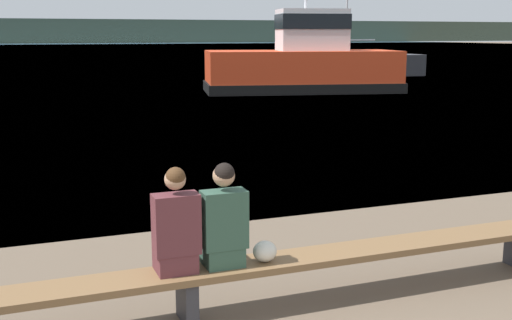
% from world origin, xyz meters
% --- Properties ---
extents(water_surface, '(240.00, 240.00, 0.00)m').
position_xyz_m(water_surface, '(0.00, 125.89, 0.00)').
color(water_surface, teal).
rests_on(water_surface, ground).
extents(far_shoreline, '(600.00, 12.00, 6.38)m').
position_xyz_m(far_shoreline, '(0.00, 183.63, 3.19)').
color(far_shoreline, '#384233').
rests_on(far_shoreline, ground).
extents(bench_main, '(8.40, 0.47, 0.49)m').
position_xyz_m(bench_main, '(-0.35, 3.05, 0.41)').
color(bench_main, brown).
rests_on(bench_main, ground).
extents(person_left, '(0.41, 0.35, 0.98)m').
position_xyz_m(person_left, '(-0.44, 3.05, 0.92)').
color(person_left, '#56282D').
rests_on(person_left, bench_main).
extents(person_right, '(0.41, 0.35, 0.99)m').
position_xyz_m(person_right, '(0.02, 3.05, 0.93)').
color(person_right, '#2D4C3D').
rests_on(person_right, bench_main).
extents(shopping_bag, '(0.23, 0.21, 0.20)m').
position_xyz_m(shopping_bag, '(0.42, 3.03, 0.59)').
color(shopping_bag, beige).
rests_on(shopping_bag, bench_main).
extents(tugboat_red, '(9.33, 5.31, 6.88)m').
position_xyz_m(tugboat_red, '(10.85, 24.32, 1.17)').
color(tugboat_red, red).
rests_on(tugboat_red, water_surface).
extents(moored_sailboat, '(8.99, 2.81, 7.61)m').
position_xyz_m(moored_sailboat, '(18.15, 32.86, 0.67)').
color(moored_sailboat, '#333338').
rests_on(moored_sailboat, water_surface).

